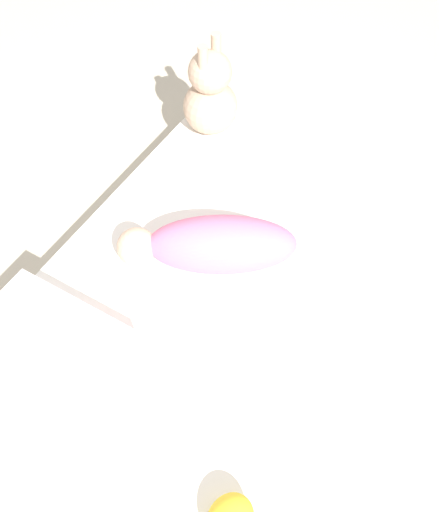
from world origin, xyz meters
TOP-DOWN VIEW (x-y plane):
  - ground_plane at (0.00, 0.00)m, footprint 12.00×12.00m
  - bed_mattress at (0.00, 0.00)m, footprint 1.36×0.87m
  - swaddled_baby at (-0.02, -0.02)m, footprint 0.36×0.48m
  - pillow at (0.46, -0.23)m, footprint 0.29×0.38m
  - bunny_plush at (-0.51, -0.33)m, footprint 0.18×0.18m

SIDE VIEW (x-z plane):
  - ground_plane at x=0.00m, z-range 0.00..0.00m
  - bed_mattress at x=0.00m, z-range 0.00..0.14m
  - pillow at x=0.46m, z-range 0.14..0.23m
  - swaddled_baby at x=-0.02m, z-range 0.14..0.31m
  - bunny_plush at x=-0.51m, z-range 0.11..0.45m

